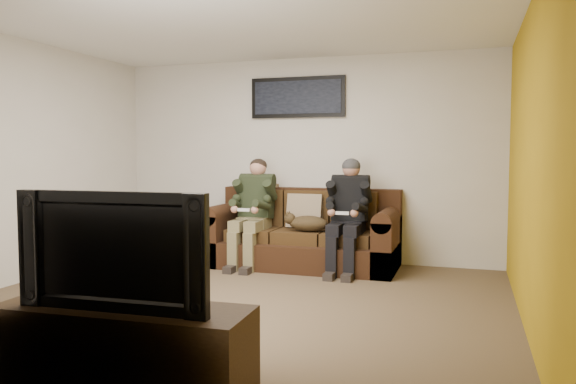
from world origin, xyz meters
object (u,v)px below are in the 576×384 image
(framed_poster, at_px, (298,97))
(person_right, at_px, (348,208))
(television, at_px, (122,249))
(person_left, at_px, (253,205))
(cat, at_px, (307,223))
(tv_stand, at_px, (124,346))
(sofa, at_px, (304,237))

(framed_poster, bearing_deg, person_right, -36.05)
(television, bearing_deg, person_left, 97.19)
(cat, bearing_deg, tv_stand, -91.81)
(television, bearing_deg, sofa, 87.84)
(sofa, height_order, tv_stand, sofa)
(sofa, bearing_deg, television, -90.02)
(sofa, distance_m, tv_stand, 3.78)
(cat, bearing_deg, person_left, 175.04)
(cat, xyz_separation_m, tv_stand, (-0.11, -3.53, -0.32))
(person_right, distance_m, television, 3.64)
(person_left, bearing_deg, television, -80.67)
(person_right, xyz_separation_m, television, (-0.59, -3.59, 0.08))
(person_left, height_order, tv_stand, person_left)
(person_left, relative_size, tv_stand, 0.86)
(framed_poster, xyz_separation_m, television, (0.20, -4.17, -1.27))
(sofa, bearing_deg, cat, -66.49)
(sofa, xyz_separation_m, person_left, (-0.59, -0.19, 0.39))
(sofa, distance_m, person_left, 0.73)
(sofa, bearing_deg, person_left, -161.98)
(sofa, relative_size, tv_stand, 1.49)
(tv_stand, xyz_separation_m, television, (0.00, -0.00, 0.59))
(person_left, distance_m, cat, 0.73)
(framed_poster, relative_size, television, 1.05)
(person_left, distance_m, television, 3.64)
(cat, xyz_separation_m, television, (-0.11, -3.53, 0.27))
(sofa, relative_size, person_right, 1.73)
(tv_stand, bearing_deg, television, -92.14)
(sofa, bearing_deg, person_right, -17.99)
(person_left, bearing_deg, tv_stand, -80.67)
(cat, height_order, television, television)
(person_left, relative_size, television, 1.10)
(cat, bearing_deg, framed_poster, 115.95)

